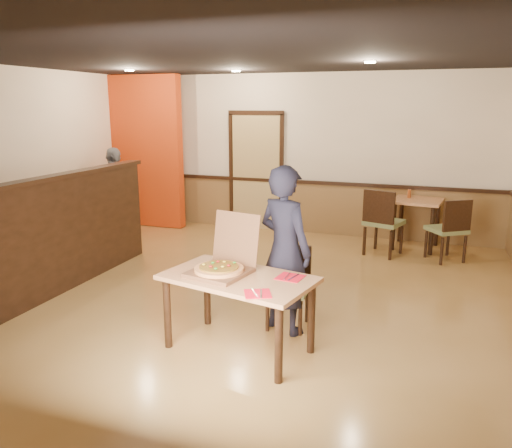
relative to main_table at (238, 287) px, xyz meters
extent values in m
plane|color=#B28345|center=(-0.63, 1.13, -0.62)|extent=(7.00, 7.00, 0.00)
plane|color=black|center=(-0.63, 1.13, 2.18)|extent=(7.00, 7.00, 0.00)
plane|color=#F8E3C2|center=(-0.63, 4.63, 0.78)|extent=(7.00, 0.00, 7.00)
cube|color=brown|center=(-0.63, 4.60, -0.17)|extent=(7.00, 0.04, 0.90)
cube|color=black|center=(-0.63, 4.58, 0.30)|extent=(7.00, 0.06, 0.06)
cube|color=tan|center=(-1.43, 4.59, 0.43)|extent=(0.90, 0.06, 2.10)
cube|color=black|center=(-2.63, 0.93, 0.08)|extent=(0.14, 3.00, 1.40)
cube|color=black|center=(-2.63, 0.93, 0.80)|extent=(0.20, 3.10, 0.05)
cube|color=#B9350D|center=(-3.53, 4.13, 0.78)|extent=(1.60, 0.20, 2.78)
cylinder|color=beige|center=(-2.93, 2.93, 2.16)|extent=(0.14, 0.14, 0.02)
cylinder|color=beige|center=(-1.43, 3.63, 2.16)|extent=(0.14, 0.14, 0.02)
cylinder|color=beige|center=(0.77, 2.63, 2.16)|extent=(0.14, 0.14, 0.02)
cube|color=tan|center=(0.00, 0.00, 0.09)|extent=(1.50, 1.05, 0.04)
cylinder|color=black|center=(-0.65, -0.17, -0.28)|extent=(0.07, 0.07, 0.69)
cylinder|color=black|center=(-0.52, 0.43, -0.28)|extent=(0.07, 0.07, 0.69)
cylinder|color=black|center=(0.52, -0.43, -0.28)|extent=(0.07, 0.07, 0.69)
cylinder|color=black|center=(0.65, 0.17, -0.28)|extent=(0.07, 0.07, 0.69)
cube|color=olive|center=(0.29, 0.65, -0.21)|extent=(0.43, 0.43, 0.05)
cube|color=black|center=(0.29, 0.83, 0.02)|extent=(0.40, 0.05, 0.40)
cylinder|color=black|center=(0.13, 0.47, -0.44)|extent=(0.04, 0.04, 0.36)
cylinder|color=black|center=(0.12, 0.81, -0.44)|extent=(0.04, 0.04, 0.36)
cylinder|color=black|center=(0.47, 0.48, -0.44)|extent=(0.04, 0.04, 0.36)
cylinder|color=black|center=(0.46, 0.82, -0.44)|extent=(0.04, 0.04, 0.36)
cube|color=olive|center=(0.98, 3.63, -0.11)|extent=(0.64, 0.64, 0.07)
cube|color=black|center=(0.90, 3.41, 0.16)|extent=(0.48, 0.19, 0.49)
cylinder|color=black|center=(1.24, 3.76, -0.40)|extent=(0.05, 0.05, 0.44)
cylinder|color=black|center=(1.11, 3.36, -0.40)|extent=(0.05, 0.05, 0.44)
cylinder|color=black|center=(0.84, 3.89, -0.40)|extent=(0.05, 0.05, 0.44)
cylinder|color=black|center=(0.71, 3.49, -0.40)|extent=(0.05, 0.05, 0.44)
cube|color=olive|center=(1.88, 3.63, -0.15)|extent=(0.65, 0.65, 0.06)
cube|color=black|center=(2.00, 3.45, 0.10)|extent=(0.39, 0.29, 0.45)
cylinder|color=black|center=(1.92, 3.90, -0.42)|extent=(0.04, 0.04, 0.41)
cylinder|color=black|center=(2.14, 3.58, -0.42)|extent=(0.04, 0.04, 0.41)
cylinder|color=black|center=(1.61, 3.68, -0.42)|extent=(0.04, 0.04, 0.41)
cylinder|color=black|center=(1.83, 3.36, -0.42)|extent=(0.04, 0.04, 0.41)
cube|color=tan|center=(1.43, 4.18, 0.15)|extent=(0.84, 0.84, 0.04)
cylinder|color=black|center=(1.10, 3.93, -0.24)|extent=(0.07, 0.07, 0.75)
cylinder|color=black|center=(1.18, 4.51, -0.24)|extent=(0.07, 0.07, 0.75)
cylinder|color=black|center=(1.67, 3.85, -0.24)|extent=(0.07, 0.07, 0.75)
cylinder|color=black|center=(1.75, 4.43, -0.24)|extent=(0.07, 0.07, 0.75)
imported|color=black|center=(0.28, 0.57, 0.23)|extent=(0.74, 0.64, 1.70)
imported|color=gray|center=(-3.55, 3.22, 0.16)|extent=(0.69, 0.99, 1.55)
cube|color=brown|center=(-0.19, -0.01, 0.13)|extent=(0.59, 0.59, 0.04)
cube|color=brown|center=(-0.13, 0.28, 0.39)|extent=(0.51, 0.19, 0.49)
cylinder|color=#F19E57|center=(-0.19, -0.01, 0.16)|extent=(0.55, 0.55, 0.03)
cube|color=red|center=(0.31, -0.35, 0.11)|extent=(0.29, 0.29, 0.00)
cylinder|color=silver|center=(0.28, -0.35, 0.12)|extent=(0.09, 0.17, 0.01)
cube|color=silver|center=(0.34, -0.35, 0.11)|extent=(0.10, 0.19, 0.00)
cube|color=red|center=(0.46, 0.13, 0.11)|extent=(0.26, 0.26, 0.01)
cylinder|color=silver|center=(0.43, 0.13, 0.12)|extent=(0.03, 0.20, 0.01)
cube|color=silver|center=(0.49, 0.13, 0.11)|extent=(0.04, 0.21, 0.00)
cylinder|color=#97441B|center=(1.29, 4.30, 0.24)|extent=(0.05, 0.05, 0.13)
camera|label=1|loc=(1.58, -4.02, 1.63)|focal=35.00mm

